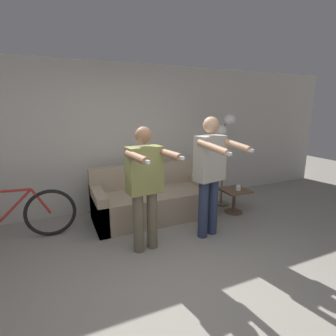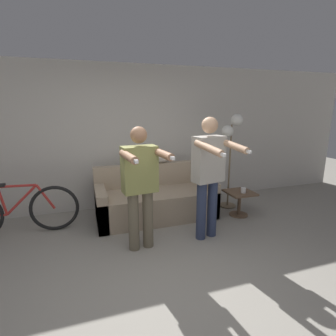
{
  "view_description": "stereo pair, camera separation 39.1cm",
  "coord_description": "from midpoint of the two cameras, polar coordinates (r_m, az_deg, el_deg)",
  "views": [
    {
      "loc": [
        -1.04,
        -2.14,
        1.87
      ],
      "look_at": [
        0.51,
        1.33,
        0.97
      ],
      "focal_mm": 28.0,
      "sensor_mm": 36.0,
      "label": 1
    },
    {
      "loc": [
        -0.68,
        -2.28,
        1.87
      ],
      "look_at": [
        0.51,
        1.33,
        0.97
      ],
      "focal_mm": 28.0,
      "sensor_mm": 36.0,
      "label": 2
    }
  ],
  "objects": [
    {
      "name": "cat",
      "position": [
        4.71,
        0.67,
        1.91
      ],
      "size": [
        0.5,
        0.14,
        0.16
      ],
      "color": "#B7AD9E",
      "rests_on": "couch"
    },
    {
      "name": "wall_back",
      "position": [
        4.85,
        -7.94,
        6.48
      ],
      "size": [
        10.0,
        0.05,
        2.6
      ],
      "color": "beige",
      "rests_on": "ground_plane"
    },
    {
      "name": "couch",
      "position": [
        4.52,
        -0.28,
        -7.1
      ],
      "size": [
        1.98,
        0.87,
        0.87
      ],
      "color": "tan",
      "rests_on": "ground_plane"
    },
    {
      "name": "ground_plane",
      "position": [
        3.02,
        2.61,
        -24.87
      ],
      "size": [
        16.0,
        16.0,
        0.0
      ],
      "primitive_type": "plane",
      "color": "gray"
    },
    {
      "name": "cup",
      "position": [
        4.69,
        18.41,
        -4.65
      ],
      "size": [
        0.08,
        0.08,
        0.09
      ],
      "color": "white",
      "rests_on": "side_table"
    },
    {
      "name": "person_right",
      "position": [
        3.67,
        11.95,
        -0.61
      ],
      "size": [
        0.59,
        0.74,
        1.73
      ],
      "rotation": [
        0.0,
        0.0,
        0.19
      ],
      "color": "#2D3856",
      "rests_on": "ground_plane"
    },
    {
      "name": "floor_lamp",
      "position": [
        4.94,
        15.92,
        6.85
      ],
      "size": [
        0.39,
        0.31,
        1.73
      ],
      "color": "#756047",
      "rests_on": "ground_plane"
    },
    {
      "name": "side_table",
      "position": [
        4.78,
        17.6,
        -6.33
      ],
      "size": [
        0.46,
        0.46,
        0.43
      ],
      "color": "brown",
      "rests_on": "ground_plane"
    },
    {
      "name": "person_left",
      "position": [
        3.32,
        -2.7,
        -2.89
      ],
      "size": [
        0.56,
        0.71,
        1.63
      ],
      "rotation": [
        0.0,
        0.0,
        0.11
      ],
      "color": "#6B604C",
      "rests_on": "ground_plane"
    },
    {
      "name": "bicycle",
      "position": [
        4.36,
        -27.92,
        -8.4
      ],
      "size": [
        1.74,
        0.07,
        0.8
      ],
      "color": "black",
      "rests_on": "ground_plane"
    }
  ]
}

